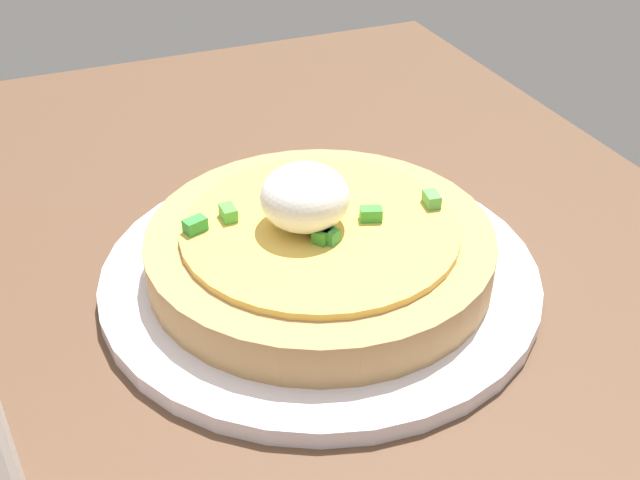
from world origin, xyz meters
TOP-DOWN VIEW (x-y plane):
  - dining_table at (0.00, 0.00)cm, footprint 93.04×70.54cm
  - plate at (6.86, -7.53)cm, footprint 26.17×26.17cm
  - pizza at (6.89, -7.47)cm, footprint 20.45×20.45cm

SIDE VIEW (x-z plane):
  - dining_table at x=0.00cm, z-range 0.00..2.24cm
  - plate at x=6.86cm, z-range 2.24..3.31cm
  - pizza at x=6.89cm, z-range 1.63..8.41cm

